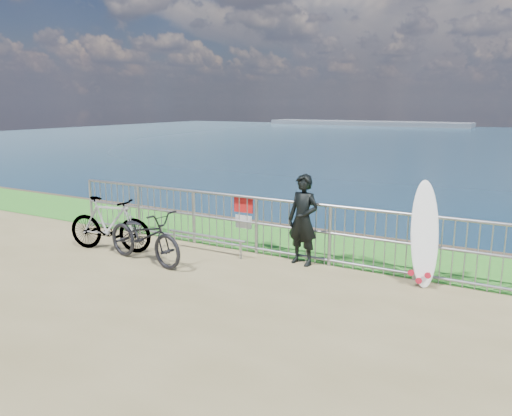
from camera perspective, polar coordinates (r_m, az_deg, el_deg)
The scene contains 8 objects.
grass_strip at distance 10.48m, azimuth 5.43°, elevation -3.98°, with size 120.00×120.00×0.00m, color #267821.
seascape at distance 161.41m, azimuth 12.49°, elevation 9.22°, with size 260.00×260.00×5.00m.
railing at distance 9.37m, azimuth 2.78°, elevation -2.26°, with size 10.06×0.10×1.13m.
surfer at distance 8.96m, azimuth 5.40°, elevation -1.36°, with size 0.60×0.39×1.65m, color black.
surfboard at distance 8.33m, azimuth 18.67°, elevation -3.26°, with size 0.57×0.55×1.70m.
bicycle_near at distance 9.32m, azimuth -12.64°, elevation -3.14°, with size 0.66×1.90×1.00m, color black.
bicycle_far at distance 10.22m, azimuth -16.38°, elevation -1.77°, with size 0.51×1.79×1.08m, color black.
bike_rack at distance 9.75m, azimuth -5.71°, elevation -3.41°, with size 1.77×0.05×0.37m.
Camera 1 is at (4.09, -6.51, 2.88)m, focal length 35.00 mm.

